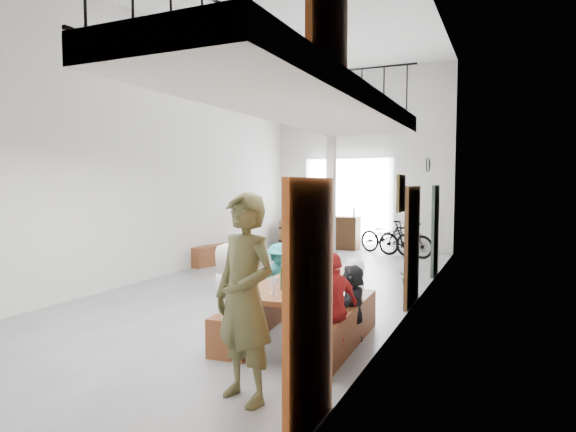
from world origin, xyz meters
The scene contains 24 objects.
floor centered at (0.00, 0.00, 0.00)m, with size 12.00×12.00×0.00m, color slate.
room_walls centered at (0.00, 0.00, 3.55)m, with size 12.00×12.00×12.00m.
gateway_portal centered at (-0.40, 5.94, 1.40)m, with size 2.80×0.08×2.80m, color white.
right_wall_decor centered at (2.70, -1.87, 1.74)m, with size 0.07×8.28×5.07m.
balcony centered at (1.98, -3.13, 2.96)m, with size 1.52×5.62×4.00m.
tasting_table centered at (1.75, -2.84, 0.71)m, with size 1.05×2.30×0.79m.
bench_inner centered at (1.05, -2.87, 0.24)m, with size 0.33×2.06×0.47m, color brown.
bench_wall centered at (2.34, -2.86, 0.26)m, with size 0.29×2.22×0.51m, color brown.
tableware centered at (1.74, -3.23, 0.94)m, with size 0.44×0.91×0.35m.
side_bench centered at (-2.50, 1.79, 0.24)m, with size 0.38×1.73×0.49m, color brown.
oak_barrel centered at (-2.25, 5.40, 0.41)m, with size 0.56×0.56×0.83m.
serving_counter centered at (-0.92, 5.65, 0.50)m, with size 1.91×0.53×1.01m, color #3D260F.
counter_bottles centered at (-0.92, 5.64, 1.15)m, with size 1.67×0.08×0.28m.
guest_left_a centered at (1.05, -3.50, 0.66)m, with size 0.64×0.42×1.32m, color silver.
guest_left_b centered at (0.93, -3.06, 0.56)m, with size 0.41×0.27×1.11m, color teal.
guest_left_c centered at (0.95, -2.39, 0.52)m, with size 0.50×0.39×1.03m, color silver.
guest_left_d centered at (0.98, -1.89, 0.57)m, with size 0.73×0.42×1.13m, color teal.
guest_right_a centered at (2.39, -3.42, 0.64)m, with size 0.75×0.31×1.28m, color #A21B1B.
guest_right_b centered at (2.39, -2.68, 0.51)m, with size 0.95×0.30×1.02m, color black.
guest_right_c centered at (2.28, -2.24, 0.52)m, with size 0.51×0.33×1.04m, color silver.
host_standing centered at (1.93, -4.63, 0.98)m, with size 0.72×0.47×1.97m, color brown.
potted_plant centered at (2.45, 0.89, 0.22)m, with size 0.39×0.34×0.44m, color #21501E.
bicycle_near centered at (1.03, 5.19, 0.50)m, with size 0.66×1.90×1.00m, color black.
bicycle_far centered at (1.60, 4.83, 0.50)m, with size 0.47×1.67×1.00m, color black.
Camera 1 is at (4.15, -8.49, 2.06)m, focal length 30.00 mm.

